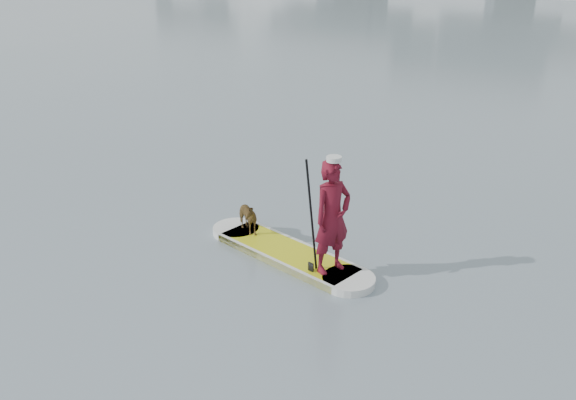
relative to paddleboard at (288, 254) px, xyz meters
The scene contains 6 objects.
ground 1.52m from the paddleboard, 155.97° to the left, with size 140.00×140.00×0.00m, color slate.
paddleboard is the anchor object (origin of this frame).
paddler 1.29m from the paddleboard, 13.90° to the right, with size 0.64×0.42×1.74m, color maroon.
white_cap 2.04m from the paddleboard, 13.90° to the right, with size 0.22×0.22×0.07m, color silver.
dog 1.05m from the paddleboard, 166.10° to the left, with size 0.30×0.67×0.56m, color #533A1C.
paddle 1.06m from the paddleboard, 33.15° to the right, with size 0.10×0.30×2.00m.
Camera 1 is at (5.93, -8.56, 4.92)m, focal length 40.00 mm.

